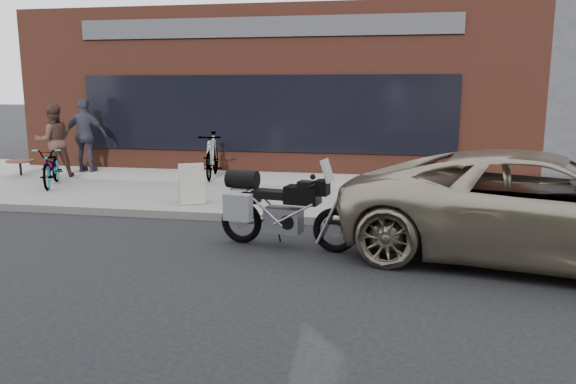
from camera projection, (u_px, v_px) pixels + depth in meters
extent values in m
plane|color=black|center=(252.00, 315.00, 6.03)|extent=(120.00, 120.00, 0.00)
cube|color=gray|center=(329.00, 190.00, 12.77)|extent=(44.00, 6.00, 0.15)
cube|color=#4E2419|center=(296.00, 91.00, 19.48)|extent=(14.00, 10.00, 4.50)
cube|color=black|center=(263.00, 114.00, 14.73)|extent=(10.00, 0.08, 2.00)
cube|color=#2D2D33|center=(262.00, 27.00, 14.32)|extent=(10.00, 0.08, 0.50)
torus|color=black|center=(241.00, 222.00, 8.76)|extent=(0.69, 0.22, 0.68)
torus|color=black|center=(335.00, 230.00, 8.24)|extent=(0.69, 0.22, 0.68)
cube|color=#B7B7BC|center=(284.00, 220.00, 8.50)|extent=(0.60, 0.39, 0.38)
cube|color=black|center=(303.00, 195.00, 8.32)|extent=(0.55, 0.40, 0.26)
cube|color=black|center=(271.00, 194.00, 8.50)|extent=(0.60, 0.37, 0.12)
cube|color=black|center=(250.00, 198.00, 8.63)|extent=(0.34, 0.27, 0.14)
cube|color=black|center=(322.00, 188.00, 8.19)|extent=(0.22, 0.27, 0.22)
cube|color=silver|center=(327.00, 171.00, 8.12)|extent=(0.19, 0.32, 0.34)
cylinder|color=black|center=(318.00, 183.00, 8.20)|extent=(0.15, 0.70, 0.03)
cube|color=#B7B7BC|center=(243.00, 188.00, 8.65)|extent=(0.33, 0.35, 0.03)
cube|color=gray|center=(238.00, 207.00, 8.44)|extent=(0.45, 0.25, 0.40)
cylinder|color=black|center=(242.00, 179.00, 8.62)|extent=(0.53, 0.36, 0.28)
cylinder|color=#B7B7BC|center=(263.00, 220.00, 8.80)|extent=(0.57, 0.17, 0.19)
imported|color=tan|center=(544.00, 208.00, 7.75)|extent=(5.90, 3.60, 1.53)
imported|color=gray|center=(52.00, 167.00, 12.85)|extent=(1.22, 1.80, 0.89)
imported|color=gray|center=(212.00, 155.00, 13.90)|extent=(0.87, 1.97, 1.14)
cube|color=silver|center=(192.00, 184.00, 10.91)|extent=(0.55, 0.43, 0.78)
cube|color=silver|center=(191.00, 182.00, 11.11)|extent=(0.55, 0.43, 0.78)
cylinder|color=black|center=(21.00, 169.00, 14.41)|extent=(0.06, 0.06, 0.35)
cylinder|color=#43281F|center=(20.00, 161.00, 14.37)|extent=(0.68, 0.68, 0.04)
imported|color=#412822|center=(54.00, 141.00, 13.98)|extent=(1.12, 1.12, 1.83)
imported|color=#323240|center=(86.00, 135.00, 14.90)|extent=(1.18, 0.57, 1.95)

